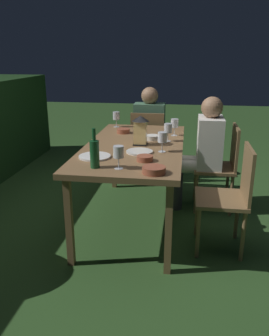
{
  "coord_description": "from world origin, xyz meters",
  "views": [
    {
      "loc": [
        -3.04,
        -0.45,
        1.55
      ],
      "look_at": [
        0.0,
        0.0,
        0.53
      ],
      "focal_mm": 37.23,
      "sensor_mm": 36.0,
      "label": 1
    }
  ],
  "objects": [
    {
      "name": "lantern_centerpiece",
      "position": [
        -0.0,
        -0.05,
        0.9
      ],
      "size": [
        0.15,
        0.15,
        0.27
      ],
      "color": "black",
      "rests_on": "dining_table"
    },
    {
      "name": "plate_b",
      "position": [
        -0.45,
        0.25,
        0.76
      ],
      "size": [
        0.26,
        0.26,
        0.01
      ],
      "primitive_type": "cylinder",
      "color": "white",
      "rests_on": "dining_table"
    },
    {
      "name": "bowl_salad",
      "position": [
        -0.76,
        -0.25,
        0.78
      ],
      "size": [
        0.16,
        0.16,
        0.05
      ],
      "color": "#9E5138",
      "rests_on": "dining_table"
    },
    {
      "name": "chair_head_far",
      "position": [
        1.14,
        0.0,
        0.49
      ],
      "size": [
        0.4,
        0.42,
        0.87
      ],
      "color": "brown",
      "rests_on": "ground"
    },
    {
      "name": "chair_side_left_a",
      "position": [
        -0.4,
        -0.83,
        0.49
      ],
      "size": [
        0.42,
        0.4,
        0.87
      ],
      "color": "brown",
      "rests_on": "ground"
    },
    {
      "name": "wine_glass_c",
      "position": [
        0.74,
        0.32,
        0.87
      ],
      "size": [
        0.08,
        0.08,
        0.17
      ],
      "color": "silver",
      "rests_on": "dining_table"
    },
    {
      "name": "plate_a",
      "position": [
        -0.26,
        -0.08,
        0.76
      ],
      "size": [
        0.22,
        0.22,
        0.01
      ],
      "primitive_type": "cylinder",
      "color": "silver",
      "rests_on": "dining_table"
    },
    {
      "name": "wine_glass_b",
      "position": [
        -0.21,
        -0.27,
        0.87
      ],
      "size": [
        0.08,
        0.08,
        0.17
      ],
      "color": "silver",
      "rests_on": "dining_table"
    },
    {
      "name": "person_in_green",
      "position": [
        1.33,
        0.0,
        0.64
      ],
      "size": [
        0.48,
        0.38,
        1.15
      ],
      "color": "#4C7A5B",
      "rests_on": "ground"
    },
    {
      "name": "bowl_olives",
      "position": [
        0.2,
        -0.14,
        0.78
      ],
      "size": [
        0.13,
        0.13,
        0.04
      ],
      "color": "silver",
      "rests_on": "dining_table"
    },
    {
      "name": "wine_glass_e",
      "position": [
        -0.7,
        0.01,
        0.87
      ],
      "size": [
        0.08,
        0.08,
        0.17
      ],
      "color": "silver",
      "rests_on": "dining_table"
    },
    {
      "name": "ground_plane",
      "position": [
        0.0,
        0.0,
        0.0
      ],
      "size": [
        16.0,
        16.0,
        0.0
      ],
      "primitive_type": "plane",
      "color": "#2D5123"
    },
    {
      "name": "wine_glass_d",
      "position": [
        0.41,
        -0.34,
        0.87
      ],
      "size": [
        0.08,
        0.08,
        0.17
      ],
      "color": "silver",
      "rests_on": "dining_table"
    },
    {
      "name": "wine_glass_a",
      "position": [
        0.16,
        -0.29,
        0.87
      ],
      "size": [
        0.08,
        0.08,
        0.17
      ],
      "color": "silver",
      "rests_on": "dining_table"
    },
    {
      "name": "green_bottle_on_table",
      "position": [
        -0.7,
        0.18,
        0.86
      ],
      "size": [
        0.07,
        0.07,
        0.29
      ],
      "color": "#195128",
      "rests_on": "dining_table"
    },
    {
      "name": "bowl_bread",
      "position": [
        0.45,
        0.18,
        0.78
      ],
      "size": [
        0.13,
        0.13,
        0.05
      ],
      "color": "#9E5138",
      "rests_on": "dining_table"
    },
    {
      "name": "dining_table",
      "position": [
        0.0,
        0.0,
        0.7
      ],
      "size": [
        1.78,
        0.87,
        0.75
      ],
      "color": "olive",
      "rests_on": "ground"
    },
    {
      "name": "chair_side_left_b",
      "position": [
        0.4,
        -0.83,
        0.49
      ],
      "size": [
        0.42,
        0.4,
        0.87
      ],
      "color": "brown",
      "rests_on": "ground"
    },
    {
      "name": "person_in_cream",
      "position": [
        0.4,
        -0.63,
        0.64
      ],
      "size": [
        0.38,
        0.47,
        1.15
      ],
      "color": "white",
      "rests_on": "ground"
    },
    {
      "name": "bowl_dip",
      "position": [
        -0.49,
        -0.15,
        0.78
      ],
      "size": [
        0.13,
        0.13,
        0.04
      ],
      "color": "#9E5138",
      "rests_on": "dining_table"
    }
  ]
}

